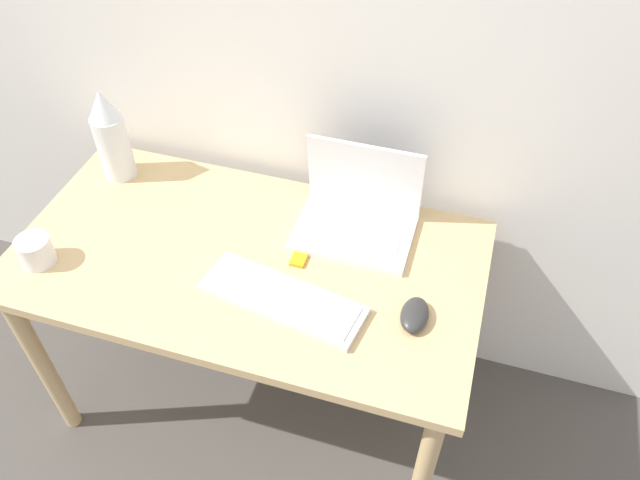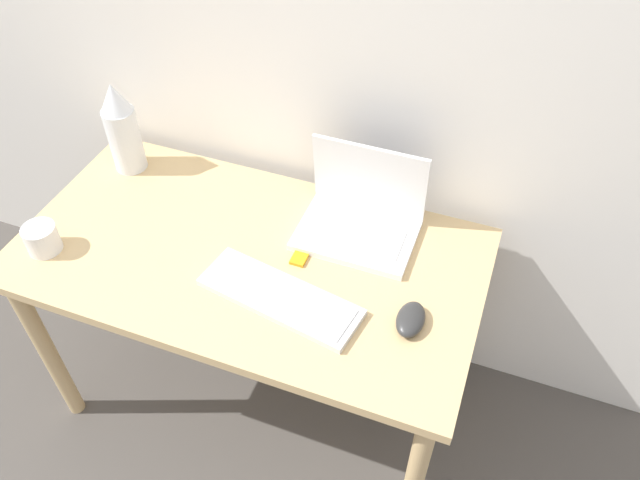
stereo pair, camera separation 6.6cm
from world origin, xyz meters
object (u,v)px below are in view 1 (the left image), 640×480
(keyboard, at_px, (283,299))
(vase, at_px, (111,135))
(laptop, at_px, (358,213))
(mp3_player, at_px, (299,259))
(mug, at_px, (36,251))
(mouse, at_px, (415,315))

(keyboard, height_order, vase, vase)
(laptop, bearing_deg, vase, 178.73)
(mp3_player, relative_size, mug, 0.57)
(mouse, relative_size, vase, 0.38)
(laptop, height_order, mp3_player, laptop)
(keyboard, relative_size, mouse, 3.94)
(mouse, xyz_separation_m, mug, (-0.99, -0.10, 0.02))
(vase, bearing_deg, keyboard, -27.16)
(laptop, bearing_deg, keyboard, -109.33)
(mp3_player, distance_m, mug, 0.69)
(laptop, distance_m, vase, 0.76)
(keyboard, bearing_deg, mouse, 7.07)
(vase, distance_m, mp3_player, 0.68)
(mp3_player, bearing_deg, laptop, 55.63)
(laptop, relative_size, mp3_player, 6.27)
(keyboard, xyz_separation_m, mouse, (0.32, 0.04, 0.01))
(keyboard, relative_size, mp3_player, 8.62)
(mug, bearing_deg, keyboard, 5.21)
(laptop, xyz_separation_m, mug, (-0.77, -0.37, -0.01))
(vase, height_order, mug, vase)
(mouse, relative_size, mug, 1.25)
(mp3_player, bearing_deg, mouse, -17.38)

